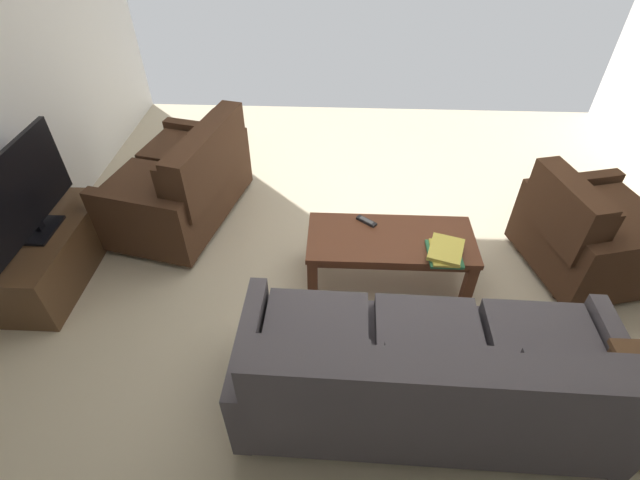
# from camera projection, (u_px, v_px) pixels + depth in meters

# --- Properties ---
(ground_plane) EXTENTS (5.53, 5.65, 0.01)m
(ground_plane) POSITION_uv_depth(u_px,v_px,m) (379.00, 268.00, 3.59)
(ground_plane) COLOR beige
(sofa_main) EXTENTS (2.06, 0.87, 0.88)m
(sofa_main) POSITION_uv_depth(u_px,v_px,m) (429.00, 378.00, 2.44)
(sofa_main) COLOR black
(sofa_main) RESTS_ON ground
(loveseat_near) EXTENTS (1.05, 1.40, 0.88)m
(loveseat_near) POSITION_uv_depth(u_px,v_px,m) (184.00, 182.00, 3.83)
(loveseat_near) COLOR black
(loveseat_near) RESTS_ON ground
(coffee_table) EXTENTS (1.18, 0.53, 0.41)m
(coffee_table) POSITION_uv_depth(u_px,v_px,m) (390.00, 244.00, 3.28)
(coffee_table) COLOR brown
(coffee_table) RESTS_ON ground
(tv_stand) EXTENTS (0.46, 1.09, 0.44)m
(tv_stand) POSITION_uv_depth(u_px,v_px,m) (53.00, 253.00, 3.40)
(tv_stand) COLOR #4C331E
(tv_stand) RESTS_ON ground
(flat_tv) EXTENTS (0.20, 0.99, 0.63)m
(flat_tv) POSITION_uv_depth(u_px,v_px,m) (21.00, 193.00, 3.03)
(flat_tv) COLOR black
(flat_tv) RESTS_ON tv_stand
(armchair_side) EXTENTS (0.99, 1.03, 0.84)m
(armchair_side) POSITION_uv_depth(u_px,v_px,m) (588.00, 233.00, 3.35)
(armchair_side) COLOR black
(armchair_side) RESTS_ON ground
(book_stack) EXTENTS (0.29, 0.32, 0.07)m
(book_stack) POSITION_uv_depth(u_px,v_px,m) (445.00, 252.00, 3.08)
(book_stack) COLOR #337F51
(book_stack) RESTS_ON coffee_table
(tv_remote) EXTENTS (0.15, 0.13, 0.02)m
(tv_remote) POSITION_uv_depth(u_px,v_px,m) (366.00, 221.00, 3.36)
(tv_remote) COLOR black
(tv_remote) RESTS_ON coffee_table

